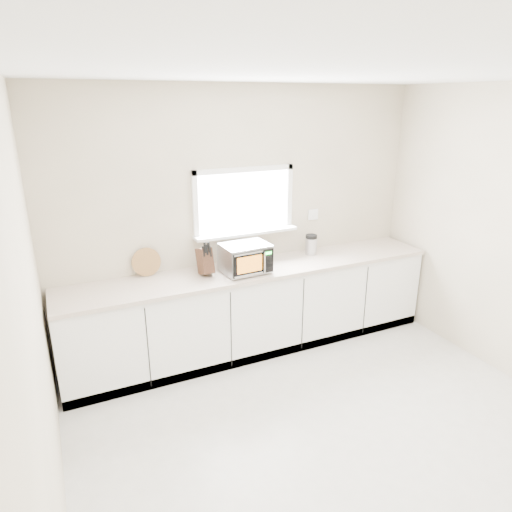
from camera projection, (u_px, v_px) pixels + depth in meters
ground at (349, 450)px, 3.50m from camera, size 4.00×4.00×0.00m
back_wall at (244, 219)px, 4.76m from camera, size 4.00×0.17×2.70m
cabinets at (255, 310)px, 4.81m from camera, size 3.92×0.60×0.88m
countertop at (256, 269)px, 4.65m from camera, size 3.92×0.64×0.04m
microwave at (246, 258)px, 4.47m from camera, size 0.47×0.39×0.29m
knife_block at (205, 260)px, 4.41m from camera, size 0.13×0.24×0.35m
cutting_board at (146, 262)px, 4.39m from camera, size 0.28×0.07×0.28m
coffee_grinder at (311, 244)px, 5.02m from camera, size 0.14×0.14×0.23m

